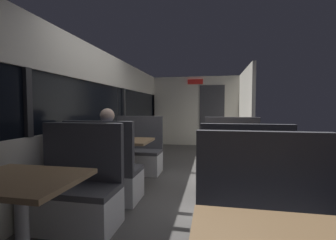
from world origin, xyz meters
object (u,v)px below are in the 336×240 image
dining_table_near_window (21,190)px  dining_table_rear_aisle (237,152)px  bench_near_window_facing_entry (75,196)px  bench_mid_window_facing_entry (137,156)px  bench_rear_aisle_facing_entry (232,162)px  bench_mid_window_facing_end (105,177)px  coffee_cup_primary (120,137)px  dining_table_mid_window (124,146)px  seated_passenger (107,160)px  bench_rear_aisle_facing_end (243,190)px

dining_table_near_window → dining_table_rear_aisle: same height
dining_table_near_window → bench_near_window_facing_entry: size_ratio=0.82×
bench_mid_window_facing_entry → bench_rear_aisle_facing_entry: (1.79, -0.20, 0.00)m
dining_table_near_window → bench_mid_window_facing_end: bearing=90.0°
dining_table_near_window → bench_mid_window_facing_entry: bench_mid_window_facing_entry is taller
bench_mid_window_facing_end → bench_rear_aisle_facing_entry: bearing=33.8°
dining_table_rear_aisle → coffee_cup_primary: coffee_cup_primary is taller
dining_table_mid_window → bench_near_window_facing_entry: bearing=-90.0°
dining_table_near_window → seated_passenger: 1.47m
dining_table_mid_window → bench_rear_aisle_facing_end: size_ratio=0.82×
bench_rear_aisle_facing_entry → dining_table_mid_window: bearing=-164.4°
seated_passenger → dining_table_near_window: bearing=-90.0°
bench_rear_aisle_facing_end → bench_mid_window_facing_end: bearing=173.6°
dining_table_rear_aisle → seated_passenger: seated_passenger is taller
bench_near_window_facing_entry → coffee_cup_primary: bench_near_window_facing_entry is taller
bench_mid_window_facing_entry → bench_rear_aisle_facing_end: same height
bench_near_window_facing_entry → dining_table_mid_window: bench_near_window_facing_entry is taller
bench_rear_aisle_facing_entry → seated_passenger: bearing=-147.8°
dining_table_rear_aisle → bench_rear_aisle_facing_entry: bearing=90.0°
dining_table_near_window → bench_mid_window_facing_entry: (0.00, 2.80, -0.31)m
dining_table_near_window → dining_table_mid_window: size_ratio=1.00×
bench_mid_window_facing_end → dining_table_rear_aisle: size_ratio=1.22×
bench_near_window_facing_entry → bench_rear_aisle_facing_end: bearing=15.6°
coffee_cup_primary → bench_near_window_facing_entry: bearing=-87.5°
bench_mid_window_facing_end → bench_rear_aisle_facing_end: bearing=-6.4°
dining_table_mid_window → coffee_cup_primary: (-0.06, 0.01, 0.15)m
bench_near_window_facing_entry → bench_mid_window_facing_end: (0.00, 0.70, 0.00)m
bench_rear_aisle_facing_entry → bench_near_window_facing_entry: bearing=-133.3°
bench_mid_window_facing_end → dining_table_mid_window: bearing=90.0°
coffee_cup_primary → bench_mid_window_facing_entry: bearing=85.0°
seated_passenger → bench_near_window_facing_entry: bearing=-90.0°
bench_rear_aisle_facing_end → coffee_cup_primary: bearing=153.9°
bench_mid_window_facing_end → seated_passenger: seated_passenger is taller
bench_mid_window_facing_entry → bench_rear_aisle_facing_entry: 1.80m
bench_mid_window_facing_entry → coffee_cup_primary: (-0.06, -0.69, 0.46)m
bench_near_window_facing_entry → bench_rear_aisle_facing_end: (1.79, 0.50, 0.00)m
dining_table_mid_window → seated_passenger: size_ratio=0.71×
bench_near_window_facing_entry → bench_mid_window_facing_end: bearing=90.0°
dining_table_mid_window → dining_table_rear_aisle: same height
dining_table_near_window → dining_table_rear_aisle: 2.61m
dining_table_mid_window → coffee_cup_primary: bearing=175.0°
bench_rear_aisle_facing_end → dining_table_near_window: bearing=-146.2°
dining_table_rear_aisle → dining_table_near_window: bearing=-133.3°
dining_table_rear_aisle → bench_rear_aisle_facing_entry: size_ratio=0.82×
bench_rear_aisle_facing_end → bench_rear_aisle_facing_entry: size_ratio=1.00×
bench_rear_aisle_facing_entry → seated_passenger: (-1.79, -1.13, 0.21)m
bench_mid_window_facing_entry → coffee_cup_primary: bearing=-95.0°
bench_rear_aisle_facing_end → seated_passenger: 1.82m
bench_mid_window_facing_entry → bench_rear_aisle_facing_end: size_ratio=1.00×
dining_table_mid_window → bench_rear_aisle_facing_entry: bench_rear_aisle_facing_entry is taller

